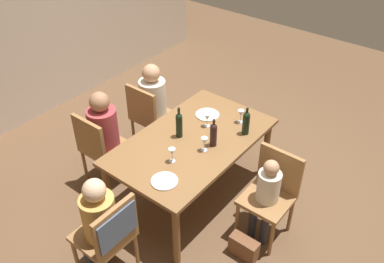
# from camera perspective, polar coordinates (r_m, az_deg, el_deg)

# --- Properties ---
(ground_plane) EXTENTS (10.00, 10.00, 0.00)m
(ground_plane) POSITION_cam_1_polar(r_m,az_deg,el_deg) (4.66, 0.00, -8.49)
(ground_plane) COLOR brown
(rear_room_partition) EXTENTS (6.40, 0.12, 2.70)m
(rear_room_partition) POSITION_cam_1_polar(r_m,az_deg,el_deg) (5.76, -22.44, 14.01)
(rear_room_partition) COLOR beige
(rear_room_partition) RESTS_ON ground_plane
(dining_table) EXTENTS (1.72, 1.03, 0.75)m
(dining_table) POSITION_cam_1_polar(r_m,az_deg,el_deg) (4.22, 0.00, -2.00)
(dining_table) COLOR brown
(dining_table) RESTS_ON ground_plane
(chair_far_left) EXTENTS (0.44, 0.44, 0.92)m
(chair_far_left) POSITION_cam_1_polar(r_m,az_deg,el_deg) (4.55, -12.65, -1.91)
(chair_far_left) COLOR olive
(chair_far_left) RESTS_ON ground_plane
(chair_left_end) EXTENTS (0.44, 0.46, 0.92)m
(chair_left_end) POSITION_cam_1_polar(r_m,az_deg,el_deg) (3.57, -11.11, -13.46)
(chair_left_end) COLOR olive
(chair_left_end) RESTS_ON ground_plane
(chair_far_right) EXTENTS (0.44, 0.44, 0.92)m
(chair_far_right) POSITION_cam_1_polar(r_m,az_deg,el_deg) (4.96, -5.99, 2.41)
(chair_far_right) COLOR olive
(chair_far_right) RESTS_ON ground_plane
(chair_near) EXTENTS (0.44, 0.44, 0.92)m
(chair_near) POSITION_cam_1_polar(r_m,az_deg,el_deg) (4.01, 10.97, -7.81)
(chair_near) COLOR olive
(chair_near) RESTS_ON ground_plane
(person_woman_host) EXTENTS (0.36, 0.31, 1.15)m
(person_woman_host) POSITION_cam_1_polar(r_m,az_deg,el_deg) (4.53, -11.80, 0.07)
(person_woman_host) COLOR #33333D
(person_woman_host) RESTS_ON ground_plane
(person_man_bearded) EXTENTS (0.29, 0.33, 1.10)m
(person_man_bearded) POSITION_cam_1_polar(r_m,az_deg,el_deg) (3.63, -12.82, -11.82)
(person_man_bearded) COLOR #33333D
(person_man_bearded) RESTS_ON ground_plane
(person_man_guest) EXTENTS (0.36, 0.31, 1.15)m
(person_man_guest) POSITION_cam_1_polar(r_m,az_deg,el_deg) (4.96, -5.19, 4.23)
(person_man_guest) COLOR #33333D
(person_man_guest) RESTS_ON ground_plane
(person_child_small) EXTENTS (0.25, 0.22, 0.94)m
(person_child_small) POSITION_cam_1_polar(r_m,az_deg,el_deg) (3.92, 10.22, -8.44)
(person_child_small) COLOR #33333D
(person_child_small) RESTS_ON ground_plane
(wine_bottle_tall_green) EXTENTS (0.07, 0.07, 0.31)m
(wine_bottle_tall_green) POSITION_cam_1_polar(r_m,az_deg,el_deg) (4.20, 7.47, 1.28)
(wine_bottle_tall_green) COLOR black
(wine_bottle_tall_green) RESTS_ON dining_table
(wine_bottle_dark_red) EXTENTS (0.07, 0.07, 0.30)m
(wine_bottle_dark_red) POSITION_cam_1_polar(r_m,az_deg,el_deg) (4.02, 2.98, -0.33)
(wine_bottle_dark_red) COLOR black
(wine_bottle_dark_red) RESTS_ON dining_table
(wine_bottle_short_olive) EXTENTS (0.07, 0.07, 0.34)m
(wine_bottle_short_olive) POSITION_cam_1_polar(r_m,az_deg,el_deg) (4.12, -1.79, 1.02)
(wine_bottle_short_olive) COLOR black
(wine_bottle_short_olive) RESTS_ON dining_table
(wine_glass_near_left) EXTENTS (0.07, 0.07, 0.15)m
(wine_glass_near_left) POSITION_cam_1_polar(r_m,az_deg,el_deg) (4.38, 6.75, 2.44)
(wine_glass_near_left) COLOR silver
(wine_glass_near_left) RESTS_ON dining_table
(wine_glass_centre) EXTENTS (0.07, 0.07, 0.15)m
(wine_glass_centre) POSITION_cam_1_polar(r_m,az_deg,el_deg) (3.84, -2.78, -2.89)
(wine_glass_centre) COLOR silver
(wine_glass_centre) RESTS_ON dining_table
(wine_glass_near_right) EXTENTS (0.07, 0.07, 0.15)m
(wine_glass_near_right) POSITION_cam_1_polar(r_m,az_deg,el_deg) (4.30, 2.11, 1.92)
(wine_glass_near_right) COLOR silver
(wine_glass_near_right) RESTS_ON dining_table
(wine_glass_far) EXTENTS (0.07, 0.07, 0.15)m
(wine_glass_far) POSITION_cam_1_polar(r_m,az_deg,el_deg) (3.97, 1.70, -1.38)
(wine_glass_far) COLOR silver
(wine_glass_far) RESTS_ON dining_table
(dinner_plate_host) EXTENTS (0.24, 0.24, 0.01)m
(dinner_plate_host) POSITION_cam_1_polar(r_m,az_deg,el_deg) (3.70, -3.82, -6.84)
(dinner_plate_host) COLOR white
(dinner_plate_host) RESTS_ON dining_table
(dinner_plate_guest_left) EXTENTS (0.26, 0.26, 0.01)m
(dinner_plate_guest_left) POSITION_cam_1_polar(r_m,az_deg,el_deg) (4.52, 2.14, 2.33)
(dinner_plate_guest_left) COLOR silver
(dinner_plate_guest_left) RESTS_ON dining_table
(handbag) EXTENTS (0.12, 0.28, 0.22)m
(handbag) POSITION_cam_1_polar(r_m,az_deg,el_deg) (4.06, 7.15, -15.59)
(handbag) COLOR brown
(handbag) RESTS_ON ground_plane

